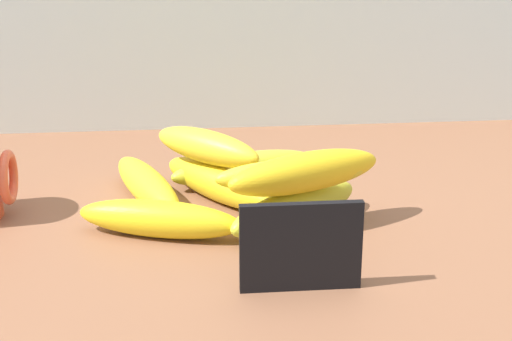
{
  "coord_description": "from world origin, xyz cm",
  "views": [
    {
      "loc": [
        -11.54,
        -76.14,
        36.96
      ],
      "look_at": [
        -3.8,
        4.3,
        8.0
      ],
      "focal_mm": 54.64,
      "sensor_mm": 36.0,
      "label": 1
    }
  ],
  "objects": [
    {
      "name": "counter_top",
      "position": [
        0.0,
        0.0,
        1.5
      ],
      "size": [
        110.0,
        76.0,
        3.0
      ],
      "primitive_type": "cube",
      "color": "brown",
      "rests_on": "ground"
    },
    {
      "name": "chalkboard_sign",
      "position": [
        -1.53,
        -13.88,
        6.86
      ],
      "size": [
        11.0,
        1.8,
        8.4
      ],
      "color": "black",
      "rests_on": "counter_top"
    },
    {
      "name": "banana_0",
      "position": [
        -7.64,
        8.44,
        5.13
      ],
      "size": [
        14.73,
        17.59,
        4.26
      ],
      "primitive_type": "ellipsoid",
      "rotation": [
        0.0,
        0.0,
        2.22
      ],
      "color": "yellow",
      "rests_on": "counter_top"
    },
    {
      "name": "banana_1",
      "position": [
        -4.33,
        14.02,
        4.92
      ],
      "size": [
        19.12,
        9.49,
        3.84
      ],
      "primitive_type": "ellipsoid",
      "rotation": [
        0.0,
        0.0,
        0.31
      ],
      "color": "gold",
      "rests_on": "counter_top"
    },
    {
      "name": "banana_2",
      "position": [
        -14.43,
        -1.15,
        4.97
      ],
      "size": [
        18.0,
        9.09,
        3.94
      ],
      "primitive_type": "ellipsoid",
      "rotation": [
        0.0,
        0.0,
        5.98
      ],
      "color": "yellow",
      "rests_on": "counter_top"
    },
    {
      "name": "banana_3",
      "position": [
        -0.19,
        0.1,
        5.15
      ],
      "size": [
        17.0,
        14.49,
        4.31
      ],
      "primitive_type": "ellipsoid",
      "rotation": [
        0.0,
        0.0,
        3.8
      ],
      "color": "gold",
      "rests_on": "counter_top"
    },
    {
      "name": "banana_4",
      "position": [
        -16.0,
        8.77,
        4.98
      ],
      "size": [
        10.39,
        19.2,
        3.96
      ],
      "primitive_type": "ellipsoid",
      "rotation": [
        0.0,
        0.0,
        5.07
      ],
      "color": "yellow",
      "rests_on": "counter_top"
    },
    {
      "name": "banana_5",
      "position": [
        -9.0,
        9.77,
        9.19
      ],
      "size": [
        13.67,
        13.55,
        3.86
      ],
      "primitive_type": "ellipsoid",
      "rotation": [
        0.0,
        0.0,
        2.36
      ],
      "color": "yellow",
      "rests_on": "banana_0"
    },
    {
      "name": "banana_6",
      "position": [
        -0.58,
        0.47,
        8.97
      ],
      "size": [
        16.39,
        5.02,
        3.34
      ],
      "primitive_type": "ellipsoid",
      "rotation": [
        0.0,
        0.0,
        3.25
      ],
      "color": "yellow",
      "rests_on": "banana_3"
    },
    {
      "name": "banana_7",
      "position": [
        0.89,
        -0.62,
        9.42
      ],
      "size": [
        18.14,
        10.65,
        4.22
      ],
      "primitive_type": "ellipsoid",
      "rotation": [
        0.0,
        0.0,
        3.53
      ],
      "color": "yellow",
      "rests_on": "banana_3"
    }
  ]
}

